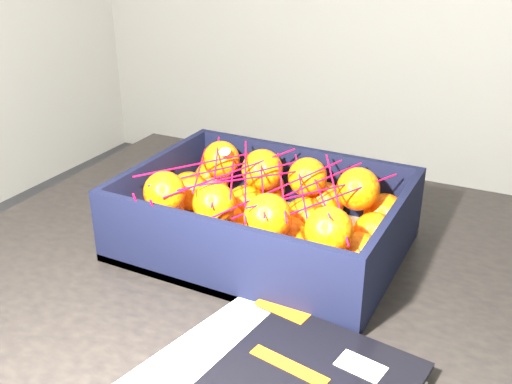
% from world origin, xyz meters
% --- Properties ---
extents(table, '(1.22, 0.83, 0.75)m').
position_xyz_m(table, '(0.24, -0.15, 0.65)').
color(table, black).
rests_on(table, ground).
extents(produce_crate, '(0.42, 0.32, 0.12)m').
position_xyz_m(produce_crate, '(0.12, -0.14, 0.79)').
color(produce_crate, olive).
rests_on(produce_crate, table).
extents(clementine_heap, '(0.41, 0.30, 0.12)m').
position_xyz_m(clementine_heap, '(0.13, -0.14, 0.81)').
color(clementine_heap, '#F45605').
rests_on(clementine_heap, produce_crate).
extents(mesh_net, '(0.35, 0.28, 0.09)m').
position_xyz_m(mesh_net, '(0.12, -0.14, 0.87)').
color(mesh_net, red).
rests_on(mesh_net, clementine_heap).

